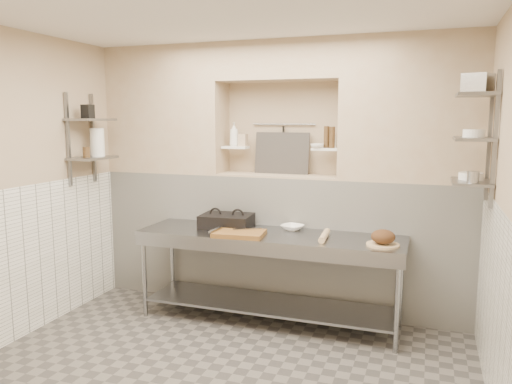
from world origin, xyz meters
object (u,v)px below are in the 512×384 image
at_px(prep_table, 269,259).
at_px(rolling_pin, 324,236).
at_px(bottle_soap, 234,134).
at_px(bowl_alcove, 317,146).
at_px(bread_loaf, 383,237).
at_px(cutting_board, 239,233).
at_px(mixing_bowl, 292,227).
at_px(panini_press, 227,221).
at_px(jug_left, 97,142).

distance_m(prep_table, rolling_pin, 0.62).
height_order(bottle_soap, bowl_alcove, bottle_soap).
bearing_deg(rolling_pin, bottle_soap, 152.43).
xyz_separation_m(bread_loaf, bottle_soap, (-1.67, 0.67, 0.86)).
distance_m(cutting_board, mixing_bowl, 0.58).
relative_size(cutting_board, rolling_pin, 1.18).
bearing_deg(panini_press, prep_table, -17.24).
relative_size(panini_press, cutting_board, 1.13).
bearing_deg(cutting_board, bread_loaf, 2.91).
bearing_deg(cutting_board, prep_table, 34.11).
relative_size(cutting_board, bread_loaf, 2.24).
xyz_separation_m(panini_press, cutting_board, (0.25, -0.28, -0.05)).
bearing_deg(cutting_board, jug_left, 175.82).
distance_m(panini_press, rolling_pin, 1.06).
height_order(cutting_board, rolling_pin, rolling_pin).
bearing_deg(prep_table, cutting_board, -145.89).
bearing_deg(bowl_alcove, rolling_pin, -69.59).
bearing_deg(bread_loaf, prep_table, 174.82).
relative_size(panini_press, bottle_soap, 2.08).
xyz_separation_m(panini_press, bottle_soap, (-0.09, 0.45, 0.87)).
xyz_separation_m(mixing_bowl, rolling_pin, (0.38, -0.27, 0.00)).
relative_size(panini_press, rolling_pin, 1.33).
xyz_separation_m(bottle_soap, bowl_alcove, (0.93, -0.05, -0.11)).
relative_size(prep_table, jug_left, 8.75).
relative_size(prep_table, bowl_alcove, 19.03).
bearing_deg(jug_left, bottle_soap, 24.83).
height_order(panini_press, bowl_alcove, bowl_alcove).
bearing_deg(bowl_alcove, bottle_soap, 176.99).
bearing_deg(bottle_soap, panini_press, -78.54).
xyz_separation_m(panini_press, jug_left, (-1.42, -0.16, 0.79)).
height_order(prep_table, jug_left, jug_left).
bearing_deg(rolling_pin, panini_press, 172.23).
xyz_separation_m(prep_table, mixing_bowl, (0.17, 0.24, 0.28)).
xyz_separation_m(panini_press, mixing_bowl, (0.66, 0.12, -0.04)).
height_order(prep_table, bread_loaf, bread_loaf).
bearing_deg(mixing_bowl, prep_table, -125.25).
height_order(cutting_board, bottle_soap, bottle_soap).
relative_size(bowl_alcove, jug_left, 0.46).
bearing_deg(bread_loaf, panini_press, 172.22).
relative_size(mixing_bowl, rolling_pin, 0.54).
distance_m(panini_press, mixing_bowl, 0.68).
distance_m(rolling_pin, jug_left, 2.60).
bearing_deg(bowl_alcove, bread_loaf, -39.84).
height_order(mixing_bowl, bread_loaf, bread_loaf).
bearing_deg(bowl_alcove, mixing_bowl, -122.71).
distance_m(prep_table, bread_loaf, 1.14).
distance_m(mixing_bowl, bread_loaf, 0.98).
bearing_deg(prep_table, rolling_pin, -2.62).
relative_size(bottle_soap, jug_left, 0.87).
bearing_deg(cutting_board, bowl_alcove, 49.06).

